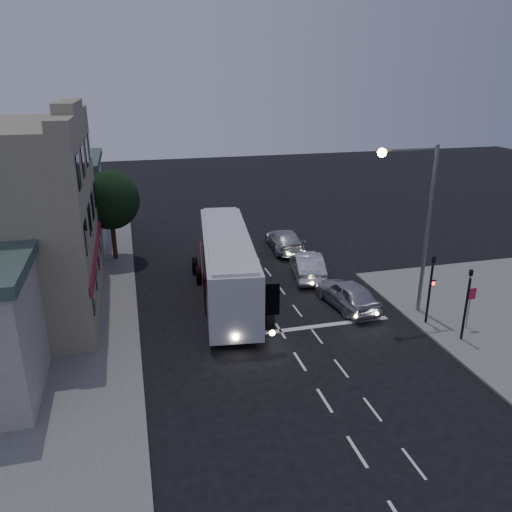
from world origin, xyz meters
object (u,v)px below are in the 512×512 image
object	(u,v)px
car_sedan_b	(284,240)
regulatory_sign	(470,301)
tour_bus	(227,263)
car_suv	(347,294)
streetlight	(418,212)
street_tree	(110,198)
traffic_signal_side	(468,296)
car_sedan_a	(307,265)
traffic_signal_main	(431,282)

from	to	relation	value
car_sedan_b	regulatory_sign	size ratio (longest dim) A/B	2.38
tour_bus	car_suv	bearing A→B (deg)	-18.78
streetlight	street_tree	distance (m)	20.19
car_suv	traffic_signal_side	size ratio (longest dim) A/B	1.14
car_sedan_a	street_tree	world-z (taller)	street_tree
traffic_signal_main	regulatory_sign	distance (m)	2.14
traffic_signal_main	street_tree	xyz separation A→B (m)	(-15.81, 14.25, 2.08)
tour_bus	regulatory_sign	size ratio (longest dim) A/B	5.84
traffic_signal_main	street_tree	bearing A→B (deg)	137.97
traffic_signal_side	street_tree	bearing A→B (deg)	135.50
street_tree	car_sedan_b	bearing A→B (deg)	-4.47
streetlight	traffic_signal_side	bearing A→B (deg)	-74.30
tour_bus	car_sedan_a	xyz separation A→B (m)	(5.59, 1.77, -1.28)
car_suv	car_sedan_b	distance (m)	10.27
tour_bus	traffic_signal_main	bearing A→B (deg)	-25.65
traffic_signal_side	street_tree	xyz separation A→B (m)	(-16.51, 16.22, 2.08)
traffic_signal_main	street_tree	size ratio (longest dim) A/B	0.66
tour_bus	traffic_signal_main	size ratio (longest dim) A/B	3.14
tour_bus	street_tree	bearing A→B (deg)	135.47
tour_bus	streetlight	bearing A→B (deg)	-19.73
car_sedan_a	regulatory_sign	size ratio (longest dim) A/B	2.25
traffic_signal_main	street_tree	world-z (taller)	street_tree
streetlight	street_tree	xyz separation A→B (m)	(-15.55, 12.82, -1.23)
car_sedan_b	street_tree	size ratio (longest dim) A/B	0.85
streetlight	street_tree	size ratio (longest dim) A/B	1.45
tour_bus	streetlight	distance (m)	10.85
streetlight	car_suv	bearing A→B (deg)	151.01
traffic_signal_side	streetlight	distance (m)	4.84
tour_bus	car_suv	size ratio (longest dim) A/B	2.75
car_sedan_a	car_sedan_b	distance (m)	5.46
car_suv	street_tree	xyz separation A→B (m)	(-12.66, 11.22, 3.70)
tour_bus	traffic_signal_main	xyz separation A→B (m)	(9.37, -6.06, 0.33)
car_sedan_a	car_sedan_b	size ratio (longest dim) A/B	0.94
regulatory_sign	streetlight	world-z (taller)	streetlight
traffic_signal_side	regulatory_sign	world-z (taller)	traffic_signal_side
regulatory_sign	traffic_signal_side	bearing A→B (deg)	-136.08
car_suv	streetlight	size ratio (longest dim) A/B	0.52
tour_bus	street_tree	size ratio (longest dim) A/B	2.07
car_sedan_b	street_tree	world-z (taller)	street_tree
traffic_signal_side	street_tree	distance (m)	23.24
tour_bus	traffic_signal_side	world-z (taller)	traffic_signal_side
car_suv	car_sedan_b	xyz separation A→B (m)	(-0.42, 10.27, -0.04)
regulatory_sign	street_tree	size ratio (longest dim) A/B	0.35
car_suv	street_tree	bearing A→B (deg)	-49.43
streetlight	regulatory_sign	bearing A→B (deg)	-51.25
tour_bus	car_sedan_a	size ratio (longest dim) A/B	2.60
car_sedan_b	streetlight	world-z (taller)	streetlight
street_tree	car_suv	bearing A→B (deg)	-41.55
tour_bus	traffic_signal_side	distance (m)	12.89
car_sedan_a	traffic_signal_side	size ratio (longest dim) A/B	1.21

